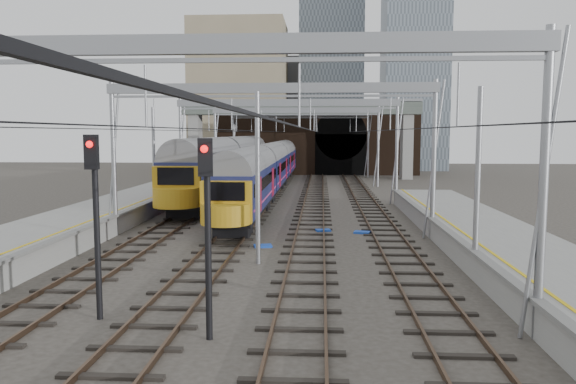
# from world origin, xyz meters

# --- Properties ---
(ground) EXTENTS (160.00, 160.00, 0.00)m
(ground) POSITION_xyz_m (0.00, 0.00, 0.00)
(ground) COLOR #38332D
(ground) RESTS_ON ground
(platform_left) EXTENTS (4.32, 55.00, 1.12)m
(platform_left) POSITION_xyz_m (-10.18, 2.50, 0.55)
(platform_left) COLOR gray
(platform_left) RESTS_ON ground
(platform_right) EXTENTS (4.32, 47.00, 1.12)m
(platform_right) POSITION_xyz_m (10.18, -1.50, 0.55)
(platform_right) COLOR gray
(platform_right) RESTS_ON ground
(tracks) EXTENTS (14.40, 80.00, 0.22)m
(tracks) POSITION_xyz_m (0.00, 15.00, 0.02)
(tracks) COLOR #4C3828
(tracks) RESTS_ON ground
(overhead_line) EXTENTS (16.80, 80.00, 8.00)m
(overhead_line) POSITION_xyz_m (0.00, 21.49, 6.57)
(overhead_line) COLOR gray
(overhead_line) RESTS_ON ground
(retaining_wall) EXTENTS (28.00, 2.75, 9.00)m
(retaining_wall) POSITION_xyz_m (1.40, 51.93, 4.33)
(retaining_wall) COLOR black
(retaining_wall) RESTS_ON ground
(overbridge) EXTENTS (28.00, 3.00, 9.25)m
(overbridge) POSITION_xyz_m (0.00, 46.00, 7.27)
(overbridge) COLOR gray
(overbridge) RESTS_ON ground
(city_skyline) EXTENTS (37.50, 27.50, 60.00)m
(city_skyline) POSITION_xyz_m (2.73, 70.48, 17.09)
(city_skyline) COLOR tan
(city_skyline) RESTS_ON ground
(train_main) EXTENTS (2.56, 59.29, 4.49)m
(train_main) POSITION_xyz_m (-2.00, 35.50, 2.34)
(train_main) COLOR black
(train_main) RESTS_ON ground
(train_second) EXTENTS (2.95, 51.05, 5.02)m
(train_second) POSITION_xyz_m (-6.00, 37.49, 2.57)
(train_second) COLOR black
(train_second) RESTS_ON ground
(signal_near_left) EXTENTS (0.39, 0.48, 5.30)m
(signal_near_left) POSITION_xyz_m (-3.78, -5.21, 3.31)
(signal_near_left) COLOR black
(signal_near_left) RESTS_ON ground
(signal_near_centre) EXTENTS (0.39, 0.48, 5.22)m
(signal_near_centre) POSITION_xyz_m (-0.31, -6.59, 3.26)
(signal_near_centre) COLOR black
(signal_near_centre) RESTS_ON ground
(equip_cover_a) EXTENTS (0.94, 0.75, 0.10)m
(equip_cover_a) POSITION_xyz_m (-0.16, 5.40, 0.05)
(equip_cover_a) COLOR blue
(equip_cover_a) RESTS_ON ground
(equip_cover_b) EXTENTS (0.89, 0.71, 0.09)m
(equip_cover_b) POSITION_xyz_m (2.69, 9.88, 0.05)
(equip_cover_b) COLOR blue
(equip_cover_b) RESTS_ON ground
(equip_cover_c) EXTENTS (0.96, 0.79, 0.10)m
(equip_cover_c) POSITION_xyz_m (4.77, 9.34, 0.05)
(equip_cover_c) COLOR blue
(equip_cover_c) RESTS_ON ground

